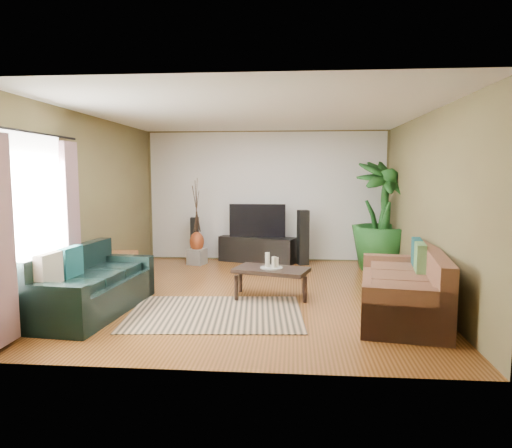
# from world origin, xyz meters

# --- Properties ---
(floor) EXTENTS (5.50, 5.50, 0.00)m
(floor) POSITION_xyz_m (0.00, 0.00, 0.00)
(floor) COLOR #945226
(floor) RESTS_ON ground
(ceiling) EXTENTS (5.50, 5.50, 0.00)m
(ceiling) POSITION_xyz_m (0.00, 0.00, 2.70)
(ceiling) COLOR white
(ceiling) RESTS_ON ground
(wall_back) EXTENTS (5.00, 0.00, 5.00)m
(wall_back) POSITION_xyz_m (0.00, 2.75, 1.35)
(wall_back) COLOR brown
(wall_back) RESTS_ON ground
(wall_front) EXTENTS (5.00, 0.00, 5.00)m
(wall_front) POSITION_xyz_m (0.00, -2.75, 1.35)
(wall_front) COLOR brown
(wall_front) RESTS_ON ground
(wall_left) EXTENTS (0.00, 5.50, 5.50)m
(wall_left) POSITION_xyz_m (-2.50, 0.00, 1.35)
(wall_left) COLOR brown
(wall_left) RESTS_ON ground
(wall_right) EXTENTS (0.00, 5.50, 5.50)m
(wall_right) POSITION_xyz_m (2.50, 0.00, 1.35)
(wall_right) COLOR brown
(wall_right) RESTS_ON ground
(backwall_panel) EXTENTS (4.90, 0.00, 4.90)m
(backwall_panel) POSITION_xyz_m (0.00, 2.74, 1.35)
(backwall_panel) COLOR white
(backwall_panel) RESTS_ON ground
(window_pane) EXTENTS (0.00, 1.80, 1.80)m
(window_pane) POSITION_xyz_m (-2.48, -1.60, 1.40)
(window_pane) COLOR white
(window_pane) RESTS_ON ground
(curtain_near) EXTENTS (0.08, 0.35, 2.20)m
(curtain_near) POSITION_xyz_m (-2.43, -2.35, 1.15)
(curtain_near) COLOR gray
(curtain_near) RESTS_ON ground
(curtain_far) EXTENTS (0.08, 0.35, 2.20)m
(curtain_far) POSITION_xyz_m (-2.43, -0.85, 1.15)
(curtain_far) COLOR gray
(curtain_far) RESTS_ON ground
(curtain_rod) EXTENTS (0.03, 1.90, 0.03)m
(curtain_rod) POSITION_xyz_m (-2.43, -1.60, 2.30)
(curtain_rod) COLOR black
(curtain_rod) RESTS_ON ground
(sofa_left) EXTENTS (1.03, 2.07, 0.85)m
(sofa_left) POSITION_xyz_m (-2.04, -1.09, 0.42)
(sofa_left) COLOR black
(sofa_left) RESTS_ON floor
(sofa_right) EXTENTS (1.31, 2.30, 0.85)m
(sofa_right) POSITION_xyz_m (1.98, -0.85, 0.42)
(sofa_right) COLOR brown
(sofa_right) RESTS_ON floor
(area_rug) EXTENTS (2.36, 1.76, 0.01)m
(area_rug) POSITION_xyz_m (-0.43, -1.03, 0.01)
(area_rug) COLOR tan
(area_rug) RESTS_ON floor
(coffee_table) EXTENTS (1.18, 0.86, 0.44)m
(coffee_table) POSITION_xyz_m (0.26, -0.15, 0.22)
(coffee_table) COLOR black
(coffee_table) RESTS_ON floor
(candle_tray) EXTENTS (0.33, 0.33, 0.01)m
(candle_tray) POSITION_xyz_m (0.26, -0.15, 0.44)
(candle_tray) COLOR gray
(candle_tray) RESTS_ON coffee_table
(candle_tall) EXTENTS (0.07, 0.07, 0.21)m
(candle_tall) POSITION_xyz_m (0.20, -0.12, 0.56)
(candle_tall) COLOR beige
(candle_tall) RESTS_ON candle_tray
(candle_mid) EXTENTS (0.07, 0.07, 0.16)m
(candle_mid) POSITION_xyz_m (0.30, -0.19, 0.53)
(candle_mid) COLOR beige
(candle_mid) RESTS_ON candle_tray
(candle_short) EXTENTS (0.07, 0.07, 0.14)m
(candle_short) POSITION_xyz_m (0.33, -0.09, 0.52)
(candle_short) COLOR white
(candle_short) RESTS_ON candle_tray
(tv_stand) EXTENTS (1.64, 0.91, 0.52)m
(tv_stand) POSITION_xyz_m (-0.16, 2.50, 0.26)
(tv_stand) COLOR black
(tv_stand) RESTS_ON floor
(television) EXTENTS (1.15, 0.06, 0.68)m
(television) POSITION_xyz_m (-0.16, 2.50, 0.86)
(television) COLOR black
(television) RESTS_ON tv_stand
(speaker_left) EXTENTS (0.18, 0.20, 0.91)m
(speaker_left) POSITION_xyz_m (-1.47, 2.50, 0.46)
(speaker_left) COLOR black
(speaker_left) RESTS_ON floor
(speaker_right) EXTENTS (0.25, 0.27, 1.10)m
(speaker_right) POSITION_xyz_m (0.77, 2.30, 0.55)
(speaker_right) COLOR black
(speaker_right) RESTS_ON floor
(potted_plant) EXTENTS (1.58, 1.58, 2.06)m
(potted_plant) POSITION_xyz_m (2.25, 1.98, 1.03)
(potted_plant) COLOR #194B19
(potted_plant) RESTS_ON floor
(plant_pot) EXTENTS (0.38, 0.38, 0.30)m
(plant_pot) POSITION_xyz_m (2.25, 1.98, 0.15)
(plant_pot) COLOR black
(plant_pot) RESTS_ON floor
(pedestal) EXTENTS (0.39, 0.39, 0.31)m
(pedestal) POSITION_xyz_m (-1.36, 2.16, 0.16)
(pedestal) COLOR gray
(pedestal) RESTS_ON floor
(vase) EXTENTS (0.29, 0.29, 0.40)m
(vase) POSITION_xyz_m (-1.36, 2.16, 0.46)
(vase) COLOR #913A1A
(vase) RESTS_ON pedestal
(side_table) EXTENTS (0.57, 0.57, 0.54)m
(side_table) POSITION_xyz_m (-2.25, 0.35, 0.27)
(side_table) COLOR #976431
(side_table) RESTS_ON floor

